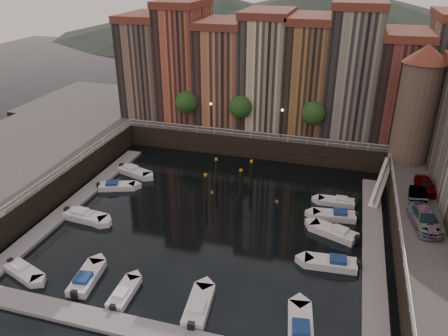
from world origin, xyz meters
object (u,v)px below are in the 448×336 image
(car_a, at_px, (425,186))
(boat_left_0, at_px, (24,272))
(mooring_pilings, at_px, (229,179))
(boat_left_1, at_px, (85,216))
(boat_left_2, at_px, (90,218))
(car_b, at_px, (418,198))
(gangway, at_px, (382,180))
(corner_tower, at_px, (418,103))
(car_c, at_px, (425,220))

(car_a, bearing_deg, boat_left_0, -156.25)
(mooring_pilings, height_order, boat_left_1, mooring_pilings)
(boat_left_2, distance_m, car_b, 33.79)
(car_b, bearing_deg, gangway, 115.01)
(car_b, bearing_deg, mooring_pilings, 174.27)
(car_a, bearing_deg, corner_tower, 90.69)
(mooring_pilings, distance_m, boat_left_0, 23.78)
(car_b, bearing_deg, boat_left_0, -151.46)
(mooring_pilings, xyz_separation_m, car_c, (20.41, -6.77, 2.12))
(mooring_pilings, distance_m, car_b, 20.51)
(gangway, bearing_deg, boat_left_0, -141.89)
(car_a, height_order, car_b, car_a)
(boat_left_0, distance_m, boat_left_1, 9.51)
(boat_left_1, bearing_deg, boat_left_2, 4.70)
(corner_tower, height_order, gangway, corner_tower)
(gangway, height_order, boat_left_1, gangway)
(gangway, relative_size, mooring_pilings, 1.56)
(car_a, bearing_deg, gangway, 129.85)
(mooring_pilings, xyz_separation_m, car_b, (20.26, -2.49, 2.02))
(mooring_pilings, relative_size, boat_left_1, 1.05)
(gangway, distance_m, boat_left_0, 38.82)
(boat_left_0, xyz_separation_m, car_a, (34.48, 20.18, 3.36))
(corner_tower, bearing_deg, boat_left_1, -150.38)
(boat_left_0, distance_m, car_a, 40.09)
(car_a, distance_m, car_c, 7.26)
(boat_left_0, bearing_deg, corner_tower, 59.96)
(boat_left_1, distance_m, car_c, 33.83)
(corner_tower, distance_m, car_a, 10.57)
(mooring_pilings, relative_size, boat_left_2, 1.23)
(boat_left_1, bearing_deg, car_c, 11.21)
(car_b, distance_m, car_c, 4.28)
(car_c, bearing_deg, gangway, 96.00)
(boat_left_0, height_order, boat_left_2, boat_left_0)
(boat_left_1, bearing_deg, car_a, 22.57)
(gangway, height_order, boat_left_2, gangway)
(boat_left_0, height_order, car_c, car_c)
(car_c, bearing_deg, mooring_pilings, 151.92)
(gangway, bearing_deg, boat_left_2, -154.14)
(corner_tower, height_order, car_b, corner_tower)
(corner_tower, height_order, car_c, corner_tower)
(boat_left_1, bearing_deg, car_b, 18.37)
(boat_left_0, relative_size, boat_left_1, 0.86)
(mooring_pilings, bearing_deg, car_a, 1.20)
(corner_tower, xyz_separation_m, boat_left_2, (-32.68, -18.93, -9.87))
(boat_left_1, bearing_deg, gangway, 30.71)
(boat_left_1, relative_size, car_a, 1.26)
(gangway, bearing_deg, car_b, -66.27)
(corner_tower, xyz_separation_m, boat_left_1, (-33.29, -18.93, -9.80))
(boat_left_1, xyz_separation_m, boat_left_2, (0.61, -0.01, -0.06))
(gangway, height_order, car_a, car_a)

